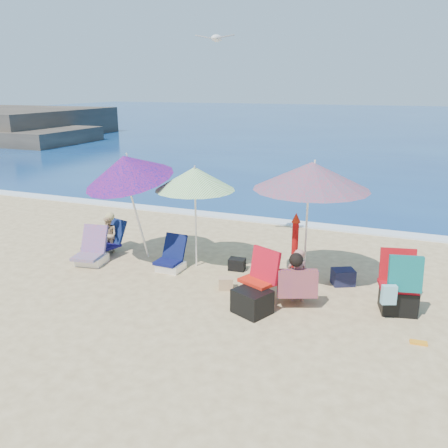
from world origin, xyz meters
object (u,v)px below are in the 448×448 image
(camp_chair_right, at_px, (399,291))
(person_left, at_px, (110,234))
(umbrella_striped, at_px, (195,179))
(camp_chair_left, at_px, (255,294))
(chair_rainbow, at_px, (92,254))
(seagull, at_px, (216,38))
(umbrella_blue, at_px, (127,168))
(umbrella_turquoise, at_px, (312,176))
(person_center, at_px, (297,278))
(furled_umbrella, at_px, (295,250))
(chair_navy, at_px, (171,261))

(camp_chair_right, distance_m, person_left, 6.06)
(umbrella_striped, distance_m, camp_chair_left, 2.68)
(chair_rainbow, bearing_deg, seagull, 31.02)
(camp_chair_left, xyz_separation_m, person_left, (-3.84, 1.50, 0.11))
(umbrella_blue, height_order, chair_rainbow, umbrella_blue)
(chair_rainbow, xyz_separation_m, person_left, (-0.04, 0.72, 0.21))
(camp_chair_left, distance_m, seagull, 4.89)
(umbrella_turquoise, distance_m, umbrella_striped, 2.28)
(person_center, bearing_deg, furled_umbrella, 110.84)
(camp_chair_right, height_order, seagull, seagull)
(person_left, bearing_deg, chair_rainbow, -87.00)
(chair_navy, distance_m, camp_chair_left, 2.38)
(umbrella_striped, distance_m, chair_navy, 1.72)
(umbrella_turquoise, height_order, person_center, umbrella_turquoise)
(camp_chair_left, height_order, person_left, camp_chair_left)
(furled_umbrella, xyz_separation_m, person_left, (-4.27, 0.61, -0.41))
(chair_navy, bearing_deg, seagull, 61.39)
(umbrella_turquoise, relative_size, chair_rainbow, 3.36)
(umbrella_blue, xyz_separation_m, camp_chair_left, (3.03, -1.10, -1.70))
(umbrella_striped, relative_size, camp_chair_right, 1.99)
(person_center, distance_m, seagull, 4.78)
(umbrella_blue, bearing_deg, furled_umbrella, -3.40)
(umbrella_turquoise, bearing_deg, camp_chair_left, -113.73)
(umbrella_turquoise, xyz_separation_m, umbrella_striped, (-2.27, 0.09, -0.23))
(umbrella_striped, distance_m, chair_rainbow, 2.73)
(umbrella_striped, bearing_deg, umbrella_turquoise, -2.35)
(camp_chair_right, bearing_deg, chair_rainbow, -179.95)
(chair_navy, xyz_separation_m, person_center, (2.69, -0.61, 0.28))
(furled_umbrella, xyz_separation_m, camp_chair_left, (-0.43, -0.89, -0.52))
(umbrella_turquoise, xyz_separation_m, camp_chair_left, (-0.57, -1.31, -1.76))
(seagull, bearing_deg, chair_rainbow, -148.98)
(person_center, height_order, seagull, seagull)
(umbrella_blue, relative_size, person_left, 2.71)
(camp_chair_right, xyz_separation_m, person_left, (-6.02, 0.71, 0.03))
(seagull, bearing_deg, umbrella_turquoise, -21.67)
(umbrella_blue, relative_size, chair_navy, 3.62)
(chair_rainbow, bearing_deg, camp_chair_left, -11.73)
(person_center, xyz_separation_m, person_left, (-4.42, 1.02, -0.06))
(person_left, bearing_deg, chair_navy, -13.26)
(umbrella_blue, bearing_deg, camp_chair_right, -3.33)
(umbrella_turquoise, bearing_deg, chair_rainbow, -173.23)
(umbrella_blue, bearing_deg, person_center, -9.56)
(furled_umbrella, relative_size, person_center, 1.56)
(chair_rainbow, distance_m, person_center, 4.40)
(person_center, bearing_deg, umbrella_turquoise, 90.51)
(chair_navy, height_order, seagull, seagull)
(furled_umbrella, distance_m, seagull, 4.29)
(umbrella_striped, bearing_deg, chair_navy, -143.84)
(umbrella_striped, relative_size, seagull, 2.73)
(camp_chair_left, bearing_deg, umbrella_turquoise, 66.27)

